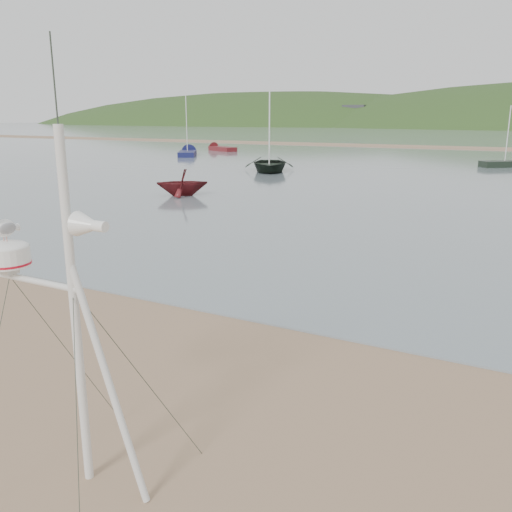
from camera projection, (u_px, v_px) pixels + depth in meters
The scene contains 7 objects.
ground at pixel (109, 412), 7.69m from camera, with size 560.00×560.00×0.00m, color #87684E.
sandbar at pixel (508, 149), 67.21m from camera, with size 560.00×7.00×0.07m, color #87684E.
mast_rig at pixel (74, 386), 6.00m from camera, with size 2.15×2.30×4.86m.
boat_dark at pixel (269, 135), 39.79m from camera, with size 3.77×1.09×5.28m, color black.
boat_red at pixel (182, 170), 27.99m from camera, with size 2.26×1.38×2.61m, color #591417.
sailboat_blue_near at pixel (189, 152), 57.95m from camera, with size 4.92×6.60×6.71m.
dinghy_red_far at pixel (217, 148), 65.34m from camera, with size 5.77×3.91×1.40m.
Camera 1 is at (5.12, -5.06, 4.08)m, focal length 38.00 mm.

